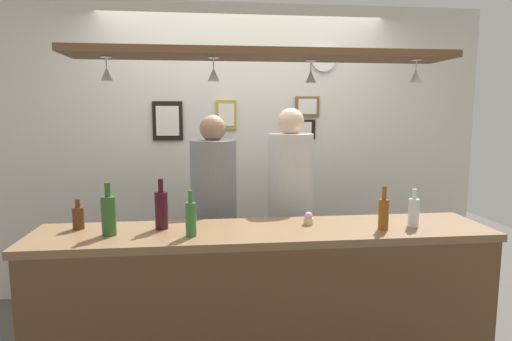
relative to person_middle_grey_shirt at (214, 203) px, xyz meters
name	(u,v)px	position (x,y,z in m)	size (l,w,h in m)	color
back_wall	(243,151)	(0.29, 0.75, 0.32)	(4.40, 0.06, 2.60)	silver
bar_counter	(268,289)	(0.29, -0.86, -0.32)	(2.70, 0.55, 0.97)	brown
overhead_glass_rack	(264,54)	(0.29, -0.65, 1.00)	(2.20, 0.36, 0.04)	brown
hanging_wineglass_far_left	(107,73)	(-0.60, -0.63, 0.89)	(0.07, 0.07, 0.13)	silver
hanging_wineglass_left	(214,74)	(0.00, -0.67, 0.89)	(0.07, 0.07, 0.13)	silver
hanging_wineglass_center_left	(311,76)	(0.58, -0.59, 0.89)	(0.07, 0.07, 0.13)	silver
hanging_wineglass_center	(416,75)	(1.19, -0.70, 0.89)	(0.07, 0.07, 0.13)	silver
person_middle_grey_shirt	(214,203)	(0.00, 0.00, 0.00)	(0.34, 0.34, 1.63)	#2D334C
person_right_white_patterned_shirt	(290,197)	(0.58, 0.00, 0.03)	(0.34, 0.34, 1.68)	#2D334C
bottle_beer_green_import	(191,218)	(-0.14, -0.81, 0.09)	(0.06, 0.06, 0.26)	#336B2D
bottle_beer_amber_tall	(384,213)	(0.98, -0.80, 0.09)	(0.06, 0.06, 0.26)	brown
bottle_soda_clear	(414,212)	(1.19, -0.75, 0.08)	(0.06, 0.06, 0.23)	silver
bottle_beer_brown_stubby	(78,217)	(-0.81, -0.58, 0.06)	(0.07, 0.07, 0.18)	#512D14
bottle_wine_dark_red	(161,209)	(-0.32, -0.63, 0.10)	(0.08, 0.08, 0.30)	#380F19
bottle_champagne_green	(109,215)	(-0.60, -0.73, 0.10)	(0.08, 0.08, 0.30)	#2D5623
cupcake	(308,219)	(0.57, -0.63, 0.02)	(0.06, 0.06, 0.08)	beige
picture_frame_crest	(226,115)	(0.13, 0.70, 0.65)	(0.18, 0.02, 0.26)	#B29338
picture_frame_lower_pair	(299,130)	(0.79, 0.70, 0.51)	(0.30, 0.02, 0.18)	black
picture_frame_upper_small	(307,106)	(0.87, 0.70, 0.72)	(0.22, 0.02, 0.18)	brown
picture_frame_caricature	(168,121)	(-0.38, 0.70, 0.60)	(0.26, 0.02, 0.34)	black
wall_clock	(324,59)	(1.01, 0.70, 1.14)	(0.22, 0.22, 0.03)	white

